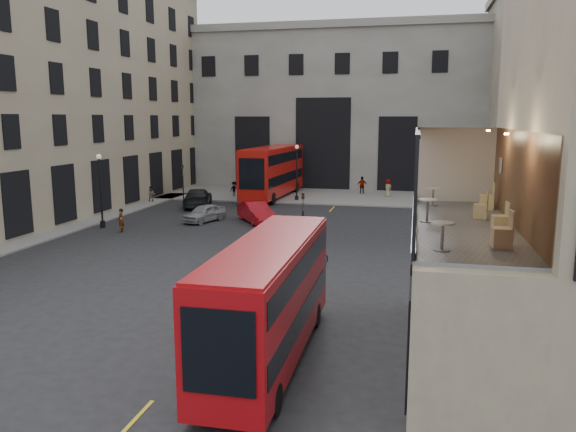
% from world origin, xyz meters
% --- Properties ---
extents(ground, '(140.00, 140.00, 0.00)m').
position_xyz_m(ground, '(0.00, 0.00, 0.00)').
color(ground, black).
rests_on(ground, ground).
extents(host_frontage, '(3.00, 11.00, 4.50)m').
position_xyz_m(host_frontage, '(6.50, 0.00, 2.25)').
color(host_frontage, tan).
rests_on(host_frontage, ground).
extents(cafe_floor, '(3.00, 10.00, 0.10)m').
position_xyz_m(cafe_floor, '(6.50, 0.00, 4.55)').
color(cafe_floor, slate).
rests_on(cafe_floor, host_frontage).
extents(gateway, '(35.00, 10.60, 18.00)m').
position_xyz_m(gateway, '(-5.00, 47.99, 9.39)').
color(gateway, '#9D9B92').
rests_on(gateway, ground).
extents(pavement_far, '(40.00, 12.00, 0.12)m').
position_xyz_m(pavement_far, '(-6.00, 38.00, 0.06)').
color(pavement_far, slate).
rests_on(pavement_far, ground).
extents(traffic_light_near, '(0.16, 0.20, 3.80)m').
position_xyz_m(traffic_light_near, '(-1.00, 12.00, 2.42)').
color(traffic_light_near, black).
rests_on(traffic_light_near, ground).
extents(traffic_light_far, '(0.16, 0.20, 3.80)m').
position_xyz_m(traffic_light_far, '(-15.00, 28.00, 2.42)').
color(traffic_light_far, black).
rests_on(traffic_light_far, ground).
extents(street_lamp_a, '(0.36, 0.36, 5.33)m').
position_xyz_m(street_lamp_a, '(-17.00, 18.00, 2.39)').
color(street_lamp_a, black).
rests_on(street_lamp_a, ground).
extents(street_lamp_b, '(0.36, 0.36, 5.33)m').
position_xyz_m(street_lamp_b, '(-6.00, 34.00, 2.39)').
color(street_lamp_b, black).
rests_on(street_lamp_b, ground).
extents(bus_near, '(2.39, 9.95, 3.96)m').
position_xyz_m(bus_near, '(0.50, -1.02, 2.22)').
color(bus_near, '#A60B10').
rests_on(bus_near, ground).
extents(bus_far, '(3.48, 12.76, 5.04)m').
position_xyz_m(bus_far, '(-8.79, 35.71, 2.83)').
color(bus_far, '#B1110C').
rests_on(bus_far, ground).
extents(car_a, '(2.75, 4.21, 1.33)m').
position_xyz_m(car_a, '(-10.68, 21.89, 0.67)').
color(car_a, gray).
rests_on(car_a, ground).
extents(car_b, '(4.03, 4.72, 1.53)m').
position_xyz_m(car_b, '(-6.74, 22.55, 0.77)').
color(car_b, '#9A0912').
rests_on(car_b, ground).
extents(car_c, '(3.91, 6.13, 1.65)m').
position_xyz_m(car_c, '(-13.86, 28.51, 0.83)').
color(car_c, black).
rests_on(car_c, ground).
extents(bicycle, '(1.65, 1.02, 0.82)m').
position_xyz_m(bicycle, '(-0.23, 11.82, 0.41)').
color(bicycle, gray).
rests_on(bicycle, ground).
extents(cyclist, '(0.52, 0.68, 1.66)m').
position_xyz_m(cyclist, '(-2.61, 14.02, 0.83)').
color(cyclist, '#CAFD1A').
rests_on(cyclist, ground).
extents(pedestrian_a, '(0.89, 0.78, 1.55)m').
position_xyz_m(pedestrian_a, '(-19.00, 29.81, 0.78)').
color(pedestrian_a, gray).
rests_on(pedestrian_a, ground).
extents(pedestrian_b, '(1.08, 1.12, 1.54)m').
position_xyz_m(pedestrian_b, '(-12.75, 35.52, 0.77)').
color(pedestrian_b, gray).
rests_on(pedestrian_b, ground).
extents(pedestrian_c, '(1.18, 0.66, 1.90)m').
position_xyz_m(pedestrian_c, '(-0.32, 39.76, 0.95)').
color(pedestrian_c, gray).
rests_on(pedestrian_c, ground).
extents(pedestrian_d, '(1.02, 1.08, 1.85)m').
position_xyz_m(pedestrian_d, '(2.38, 38.30, 0.93)').
color(pedestrian_d, gray).
rests_on(pedestrian_d, ground).
extents(pedestrian_e, '(0.57, 0.70, 1.65)m').
position_xyz_m(pedestrian_e, '(-14.90, 16.88, 0.82)').
color(pedestrian_e, gray).
rests_on(pedestrian_e, ground).
extents(cafe_table_near, '(0.58, 0.58, 0.72)m').
position_xyz_m(cafe_table_near, '(5.69, -3.78, 5.08)').
color(cafe_table_near, beige).
rests_on(cafe_table_near, cafe_floor).
extents(cafe_table_mid, '(0.59, 0.59, 0.74)m').
position_xyz_m(cafe_table_mid, '(5.39, 0.19, 5.09)').
color(cafe_table_mid, silver).
rests_on(cafe_table_mid, cafe_floor).
extents(cafe_table_far, '(0.53, 0.53, 0.67)m').
position_xyz_m(cafe_table_far, '(5.66, 3.74, 5.04)').
color(cafe_table_far, beige).
rests_on(cafe_table_far, cafe_floor).
extents(cafe_chair_a, '(0.51, 0.51, 0.96)m').
position_xyz_m(cafe_chair_a, '(7.21, -3.07, 4.89)').
color(cafe_chair_a, tan).
rests_on(cafe_chair_a, cafe_floor).
extents(cafe_chair_b, '(0.46, 0.46, 0.86)m').
position_xyz_m(cafe_chair_b, '(7.46, -0.82, 4.86)').
color(cafe_chair_b, '#D5BE7B').
rests_on(cafe_chair_b, cafe_floor).
extents(cafe_chair_c, '(0.50, 0.50, 0.87)m').
position_xyz_m(cafe_chair_c, '(7.13, 1.27, 4.87)').
color(cafe_chair_c, '#DEC080').
rests_on(cafe_chair_c, cafe_floor).
extents(cafe_chair_d, '(0.50, 0.50, 0.97)m').
position_xyz_m(cafe_chair_d, '(7.54, 3.27, 4.90)').
color(cafe_chair_d, '#DBC77E').
rests_on(cafe_chair_d, cafe_floor).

